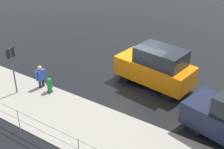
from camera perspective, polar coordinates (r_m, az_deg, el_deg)
name	(u,v)px	position (r m, az deg, el deg)	size (l,w,h in m)	color
ground_plane	(133,83)	(16.13, 3.85, -1.53)	(60.00, 60.00, 0.00)	black
kerb_strip	(82,125)	(13.25, -5.49, -9.10)	(24.00, 3.20, 0.04)	gray
moving_hatchback	(156,67)	(15.58, 8.08, 1.37)	(4.08, 2.16, 2.06)	orange
fire_hydrant	(49,85)	(15.40, -11.37, -1.96)	(0.42, 0.31, 0.80)	#197A2D
pedestrian	(41,76)	(15.76, -12.93, -0.19)	(0.30, 0.56, 1.22)	blue
metal_railing	(46,130)	(12.04, -11.94, -9.85)	(9.29, 0.04, 1.05)	#B7BABF
sign_post	(12,64)	(15.20, -17.77, 1.79)	(0.07, 0.44, 2.40)	#4C4C51
puddle_patch	(139,75)	(16.87, 4.97, -0.11)	(2.79, 2.79, 0.01)	black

